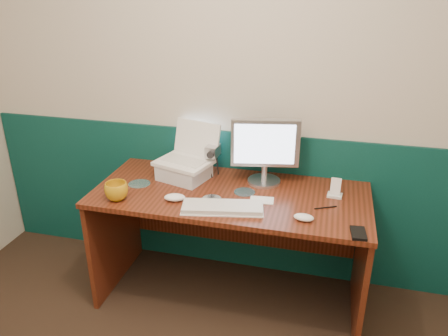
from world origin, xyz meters
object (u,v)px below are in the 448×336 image
(camcorder, at_px, (213,159))
(monitor, at_px, (265,152))
(mug, at_px, (116,191))
(keyboard, at_px, (222,208))
(laptop, at_px, (183,144))
(desk, at_px, (230,247))

(camcorder, bearing_deg, monitor, 0.62)
(mug, bearing_deg, monitor, 29.14)
(keyboard, bearing_deg, laptop, 123.65)
(monitor, relative_size, camcorder, 1.80)
(desk, distance_m, laptop, 0.70)
(mug, bearing_deg, desk, 21.82)
(laptop, distance_m, monitor, 0.50)
(monitor, distance_m, camcorder, 0.34)
(mug, relative_size, camcorder, 0.59)
(desk, relative_size, laptop, 4.98)
(desk, xyz_separation_m, monitor, (0.17, 0.19, 0.58))
(monitor, bearing_deg, desk, -142.81)
(laptop, height_order, monitor, monitor)
(laptop, bearing_deg, keyboard, -28.77)
(laptop, xyz_separation_m, keyboard, (0.33, -0.33, -0.22))
(desk, bearing_deg, laptop, 159.43)
(desk, relative_size, monitor, 3.97)
(mug, height_order, camcorder, camcorder)
(monitor, bearing_deg, camcorder, 164.96)
(monitor, height_order, camcorder, monitor)
(monitor, relative_size, keyboard, 0.93)
(monitor, xyz_separation_m, camcorder, (-0.33, 0.02, -0.09))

